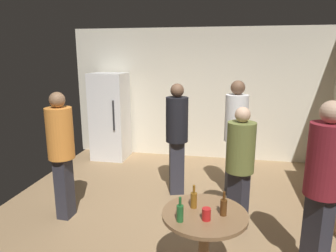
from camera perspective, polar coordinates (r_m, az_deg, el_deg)
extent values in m
cube|color=#9E7C56|center=(4.37, 1.75, -17.23)|extent=(5.20, 5.20, 0.10)
cube|color=silver|center=(6.43, 5.59, 5.90)|extent=(5.32, 0.06, 2.70)
cube|color=white|center=(6.50, -10.81, 1.79)|extent=(0.70, 0.65, 1.80)
cube|color=#262628|center=(6.10, -10.17, 1.93)|extent=(0.03, 0.03, 0.60)
cylinder|color=olive|center=(3.16, 6.70, -21.96)|extent=(0.10, 0.10, 0.70)
cylinder|color=olive|center=(2.96, 6.90, -16.14)|extent=(0.80, 0.80, 0.03)
cylinder|color=#8C5919|center=(3.00, 4.85, -13.70)|extent=(0.06, 0.06, 0.15)
cylinder|color=#8C5919|center=(2.95, 4.89, -11.71)|extent=(0.02, 0.02, 0.08)
cylinder|color=#593314|center=(2.91, 10.37, -14.80)|extent=(0.06, 0.06, 0.15)
cylinder|color=#593314|center=(2.86, 10.46, -12.76)|extent=(0.02, 0.02, 0.08)
cylinder|color=#26662D|center=(2.77, 2.27, -16.06)|extent=(0.06, 0.06, 0.15)
cylinder|color=#26662D|center=(2.72, 2.29, -13.95)|extent=(0.02, 0.02, 0.08)
cylinder|color=red|center=(2.82, 7.20, -16.07)|extent=(0.08, 0.08, 0.11)
cube|color=#2D2D38|center=(4.89, 12.20, -7.70)|extent=(0.26, 0.22, 0.89)
cylinder|color=white|center=(4.67, 12.68, 1.46)|extent=(0.42, 0.42, 0.70)
sphere|color=brown|center=(4.60, 12.96, 7.03)|extent=(0.21, 0.21, 0.21)
cube|color=#2D2D38|center=(4.84, 1.63, -7.77)|extent=(0.26, 0.23, 0.86)
cylinder|color=black|center=(4.62, 1.69, 1.21)|extent=(0.43, 0.43, 0.68)
sphere|color=brown|center=(4.55, 1.73, 6.69)|extent=(0.20, 0.20, 0.20)
cube|color=#2D2D38|center=(3.48, 26.04, -18.03)|extent=(0.26, 0.28, 0.87)
cylinder|color=maroon|center=(3.16, 27.48, -5.70)|extent=(0.47, 0.47, 0.69)
sphere|color=#D8AD8C|center=(3.06, 28.38, 2.32)|extent=(0.21, 0.21, 0.21)
cube|color=#2D2D38|center=(4.02, 12.95, -13.40)|extent=(0.28, 0.27, 0.78)
cylinder|color=olive|center=(3.76, 13.49, -3.89)|extent=(0.48, 0.48, 0.61)
sphere|color=#D8AD8C|center=(3.67, 13.82, 2.08)|extent=(0.18, 0.18, 0.18)
cube|color=#2D2D38|center=(4.39, -18.83, -10.89)|extent=(0.18, 0.23, 0.84)
cylinder|color=orange|center=(4.15, -19.60, -1.30)|extent=(0.36, 0.36, 0.67)
sphere|color=#8C6647|center=(4.07, -20.08, 4.63)|extent=(0.20, 0.20, 0.20)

